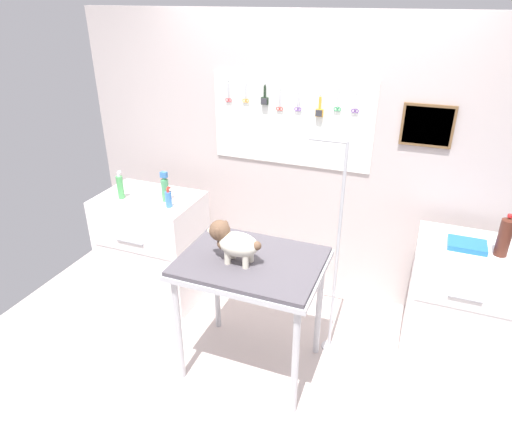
{
  "coord_description": "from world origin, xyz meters",
  "views": [
    {
      "loc": [
        0.86,
        -2.11,
        2.4
      ],
      "look_at": [
        -0.06,
        0.24,
        1.15
      ],
      "focal_mm": 31.81,
      "sensor_mm": 36.0,
      "label": 1
    }
  ],
  "objects_px": {
    "counter_left": "(153,247)",
    "soda_bottle": "(505,236)",
    "dog": "(233,241)",
    "spray_bottle_short": "(120,187)",
    "grooming_arm": "(335,262)",
    "cabinet_right": "(459,300)",
    "grooming_table": "(251,271)"
  },
  "relations": [
    {
      "from": "counter_left",
      "to": "soda_bottle",
      "type": "distance_m",
      "value": 2.63
    },
    {
      "from": "grooming_table",
      "to": "dog",
      "type": "distance_m",
      "value": 0.26
    },
    {
      "from": "grooming_arm",
      "to": "soda_bottle",
      "type": "height_order",
      "value": "grooming_arm"
    },
    {
      "from": "counter_left",
      "to": "soda_bottle",
      "type": "bearing_deg",
      "value": 2.54
    },
    {
      "from": "counter_left",
      "to": "cabinet_right",
      "type": "relative_size",
      "value": 1.04
    },
    {
      "from": "dog",
      "to": "cabinet_right",
      "type": "height_order",
      "value": "dog"
    },
    {
      "from": "grooming_table",
      "to": "spray_bottle_short",
      "type": "relative_size",
      "value": 3.97
    },
    {
      "from": "grooming_table",
      "to": "dog",
      "type": "height_order",
      "value": "dog"
    },
    {
      "from": "grooming_table",
      "to": "spray_bottle_short",
      "type": "height_order",
      "value": "spray_bottle_short"
    },
    {
      "from": "cabinet_right",
      "to": "dog",
      "type": "bearing_deg",
      "value": -152.21
    },
    {
      "from": "dog",
      "to": "soda_bottle",
      "type": "height_order",
      "value": "soda_bottle"
    },
    {
      "from": "dog",
      "to": "grooming_arm",
      "type": "bearing_deg",
      "value": 37.17
    },
    {
      "from": "counter_left",
      "to": "cabinet_right",
      "type": "bearing_deg",
      "value": 4.37
    },
    {
      "from": "grooming_table",
      "to": "soda_bottle",
      "type": "xyz_separation_m",
      "value": [
        1.47,
        0.61,
        0.24
      ]
    },
    {
      "from": "cabinet_right",
      "to": "soda_bottle",
      "type": "distance_m",
      "value": 0.6
    },
    {
      "from": "counter_left",
      "to": "soda_bottle",
      "type": "height_order",
      "value": "soda_bottle"
    },
    {
      "from": "grooming_arm",
      "to": "spray_bottle_short",
      "type": "relative_size",
      "value": 6.9
    },
    {
      "from": "dog",
      "to": "spray_bottle_short",
      "type": "height_order",
      "value": "spray_bottle_short"
    },
    {
      "from": "grooming_arm",
      "to": "counter_left",
      "type": "relative_size",
      "value": 1.73
    },
    {
      "from": "grooming_arm",
      "to": "dog",
      "type": "relative_size",
      "value": 4.32
    },
    {
      "from": "dog",
      "to": "counter_left",
      "type": "distance_m",
      "value": 1.27
    },
    {
      "from": "grooming_arm",
      "to": "dog",
      "type": "xyz_separation_m",
      "value": [
        -0.56,
        -0.43,
        0.27
      ]
    },
    {
      "from": "spray_bottle_short",
      "to": "grooming_arm",
      "type": "bearing_deg",
      "value": -1.23
    },
    {
      "from": "dog",
      "to": "spray_bottle_short",
      "type": "relative_size",
      "value": 1.6
    },
    {
      "from": "grooming_table",
      "to": "soda_bottle",
      "type": "bearing_deg",
      "value": 22.54
    },
    {
      "from": "grooming_table",
      "to": "cabinet_right",
      "type": "distance_m",
      "value": 1.52
    },
    {
      "from": "counter_left",
      "to": "dog",
      "type": "bearing_deg",
      "value": -29.19
    },
    {
      "from": "counter_left",
      "to": "spray_bottle_short",
      "type": "bearing_deg",
      "value": -152.8
    },
    {
      "from": "grooming_table",
      "to": "spray_bottle_short",
      "type": "xyz_separation_m",
      "value": [
        -1.27,
        0.4,
        0.24
      ]
    },
    {
      "from": "dog",
      "to": "cabinet_right",
      "type": "bearing_deg",
      "value": 27.79
    },
    {
      "from": "dog",
      "to": "soda_bottle",
      "type": "relative_size",
      "value": 1.29
    },
    {
      "from": "grooming_table",
      "to": "dog",
      "type": "xyz_separation_m",
      "value": [
        -0.09,
        -0.06,
        0.23
      ]
    }
  ]
}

